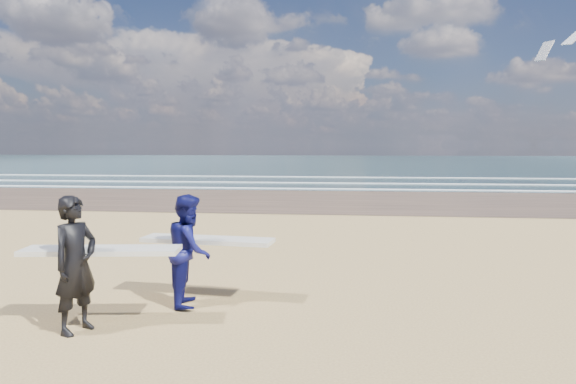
# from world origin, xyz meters

# --- Properties ---
(ocean) EXTENTS (220.00, 100.00, 0.02)m
(ocean) POSITION_xyz_m (20.00, 72.00, 0.01)
(ocean) COLOR #173033
(ocean) RESTS_ON ground
(surfer_near) EXTENTS (2.25, 1.15, 1.88)m
(surfer_near) POSITION_xyz_m (-0.61, -0.18, 0.96)
(surfer_near) COLOR black
(surfer_near) RESTS_ON ground
(surfer_far) EXTENTS (2.24, 1.21, 1.78)m
(surfer_far) POSITION_xyz_m (0.55, 1.16, 0.90)
(surfer_far) COLOR #0E1051
(surfer_far) RESTS_ON ground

